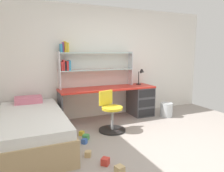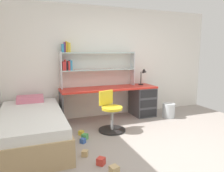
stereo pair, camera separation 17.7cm
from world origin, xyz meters
The scene contains 14 objects.
ground_plane centered at (0.00, 0.00, -0.01)m, with size 5.55×5.43×0.02m, color #9E938C.
room_shell centered at (-1.14, 1.14, 1.27)m, with size 5.55×5.43×2.54m.
desk centered at (0.53, 1.89, 0.42)m, with size 2.18×0.60×0.73m.
bookshelf_hutch centered at (-0.47, 2.08, 1.29)m, with size 1.71×0.22×1.01m.
desk_lamp centered at (0.87, 1.98, 0.98)m, with size 0.20×0.17×0.38m.
swivel_chair centered at (-0.28, 1.20, 0.30)m, with size 0.52×0.52×0.77m.
bed_platform centered at (-1.72, 1.16, 0.26)m, with size 1.06×2.09×0.65m.
waste_bin centered at (1.27, 1.50, 0.16)m, with size 0.29×0.29×0.33m, color silver.
toy_block_blue_0 centered at (-0.93, 0.82, 0.04)m, with size 0.08×0.08×0.08m, color #3860B7.
toy_block_red_1 centered at (-0.86, 0.06, 0.05)m, with size 0.10×0.10×0.10m, color red.
toy_block_green_2 centered at (-0.86, 0.96, 0.05)m, with size 0.09×0.09×0.09m, color #479E51.
toy_block_natural_3 centered at (-1.01, 0.37, 0.04)m, with size 0.09×0.09×0.09m, color tan.
toy_block_yellow_4 centered at (-0.88, 1.18, 0.04)m, with size 0.08×0.08×0.08m, color gold.
toy_block_natural_5 centered at (-0.78, -0.20, 0.05)m, with size 0.10×0.10×0.10m, color tan.
Camera 1 is at (-1.83, -2.38, 1.50)m, focal length 33.59 mm.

